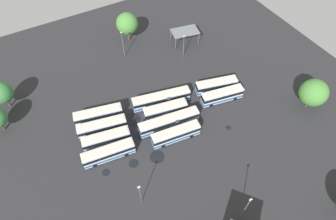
% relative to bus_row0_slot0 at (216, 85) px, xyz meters
% --- Properties ---
extents(ground_plane, '(110.53, 110.53, 0.00)m').
position_rel_bus_row0_slot0_xyz_m(ground_plane, '(16.33, 2.49, -1.87)').
color(ground_plane, '#28282B').
extents(bus_row0_slot0, '(11.43, 5.21, 3.54)m').
position_rel_bus_row0_slot0_xyz_m(bus_row0_slot0, '(0.00, 0.00, 0.00)').
color(bus_row0_slot0, silver).
rests_on(bus_row0_slot0, ground_plane).
extents(bus_row0_slot1, '(11.42, 4.45, 3.54)m').
position_rel_bus_row0_slot0_xyz_m(bus_row0_slot1, '(0.75, 3.67, -0.00)').
color(bus_row0_slot1, silver).
rests_on(bus_row0_slot1, ground_plane).
extents(bus_row1_slot0, '(15.26, 5.58, 3.54)m').
position_rel_bus_row0_slot0_xyz_m(bus_row1_slot0, '(15.02, -3.08, 0.00)').
color(bus_row1_slot0, silver).
rests_on(bus_row1_slot0, ground_plane).
extents(bus_row1_slot1, '(11.27, 4.44, 3.54)m').
position_rel_bus_row0_slot0_xyz_m(bus_row1_slot1, '(15.96, 0.63, -0.00)').
color(bus_row1_slot1, silver).
rests_on(bus_row1_slot1, ground_plane).
extents(bus_row1_slot2, '(15.28, 4.48, 3.54)m').
position_rel_bus_row0_slot0_xyz_m(bus_row1_slot2, '(16.87, 4.22, 0.00)').
color(bus_row1_slot2, silver).
rests_on(bus_row1_slot2, ground_plane).
extents(bus_row1_slot3, '(11.95, 3.90, 3.54)m').
position_rel_bus_row0_slot0_xyz_m(bus_row1_slot3, '(17.29, 8.12, 0.00)').
color(bus_row1_slot3, silver).
rests_on(bus_row1_slot3, ground_plane).
extents(bus_row2_slot0, '(11.98, 4.98, 3.54)m').
position_rel_bus_row0_slot0_xyz_m(bus_row2_slot0, '(31.03, -6.10, 0.00)').
color(bus_row2_slot0, silver).
rests_on(bus_row2_slot0, ground_plane).
extents(bus_row2_slot1, '(11.87, 4.74, 3.54)m').
position_rel_bus_row0_slot0_xyz_m(bus_row2_slot1, '(31.54, -2.29, 0.00)').
color(bus_row2_slot1, silver).
rests_on(bus_row2_slot1, ground_plane).
extents(bus_row2_slot2, '(11.24, 4.40, 3.54)m').
position_rel_bus_row0_slot0_xyz_m(bus_row2_slot2, '(31.96, 1.40, -0.00)').
color(bus_row2_slot2, silver).
rests_on(bus_row2_slot2, ground_plane).
extents(bus_row2_slot3, '(12.01, 3.93, 3.54)m').
position_rel_bus_row0_slot0_xyz_m(bus_row2_slot3, '(32.89, 5.09, 0.00)').
color(bus_row2_slot3, silver).
rests_on(bus_row2_slot3, ground_plane).
extents(maintenance_shelter, '(8.99, 6.48, 4.20)m').
position_rel_bus_row0_slot0_xyz_m(maintenance_shelter, '(-3.20, -21.45, 2.08)').
color(maintenance_shelter, slate).
rests_on(maintenance_shelter, ground_plane).
extents(lamp_post_far_corner, '(0.56, 0.28, 9.21)m').
position_rel_bus_row0_slot0_xyz_m(lamp_post_far_corner, '(15.27, 30.34, 3.16)').
color(lamp_post_far_corner, slate).
rests_on(lamp_post_far_corner, ground_plane).
extents(lamp_post_mid_lot, '(0.56, 0.28, 7.73)m').
position_rel_bus_row0_slot0_xyz_m(lamp_post_mid_lot, '(0.73, -15.85, 2.41)').
color(lamp_post_mid_lot, slate).
rests_on(lamp_post_mid_lot, ground_plane).
extents(lamp_post_by_building, '(0.56, 0.28, 7.47)m').
position_rel_bus_row0_slot0_xyz_m(lamp_post_by_building, '(31.13, 17.97, 2.28)').
color(lamp_post_by_building, slate).
rests_on(lamp_post_by_building, ground_plane).
extents(lamp_post_near_entrance, '(0.56, 0.28, 8.86)m').
position_rel_bus_row0_slot0_xyz_m(lamp_post_near_entrance, '(15.99, -24.54, 2.98)').
color(lamp_post_near_entrance, slate).
rests_on(lamp_post_near_entrance, ground_plane).
extents(tree_east_edge, '(6.90, 6.90, 8.80)m').
position_rel_bus_row0_slot0_xyz_m(tree_east_edge, '(-17.18, 16.16, 3.48)').
color(tree_east_edge, brown).
rests_on(tree_east_edge, ground_plane).
extents(tree_northeast, '(5.43, 5.43, 7.94)m').
position_rel_bus_row0_slot0_xyz_m(tree_northeast, '(49.78, -21.44, 3.34)').
color(tree_northeast, brown).
rests_on(tree_northeast, ground_plane).
extents(tree_south_edge, '(6.61, 6.61, 9.47)m').
position_rel_bus_row0_slot0_xyz_m(tree_south_edge, '(11.59, -30.98, 4.29)').
color(tree_south_edge, brown).
rests_on(tree_south_edge, ground_plane).
extents(puddle_between_rows, '(2.27, 2.27, 0.01)m').
position_rel_bus_row0_slot0_xyz_m(puddle_between_rows, '(28.81, 9.24, -1.86)').
color(puddle_between_rows, black).
rests_on(puddle_between_rows, ground_plane).
extents(puddle_near_shelter, '(1.82, 1.82, 0.01)m').
position_rel_bus_row0_slot0_xyz_m(puddle_near_shelter, '(35.07, 8.26, -1.86)').
color(puddle_near_shelter, black).
rests_on(puddle_near_shelter, ground_plane).
extents(puddle_back_corner, '(4.24, 4.24, 0.01)m').
position_rel_bus_row0_slot0_xyz_m(puddle_back_corner, '(23.95, -2.01, -1.86)').
color(puddle_back_corner, black).
rests_on(puddle_back_corner, ground_plane).
extents(puddle_centre_drain, '(3.40, 3.40, 0.01)m').
position_rel_bus_row0_slot0_xyz_m(puddle_centre_drain, '(23.45, 10.33, -1.86)').
color(puddle_centre_drain, black).
rests_on(puddle_centre_drain, ground_plane).
extents(puddle_front_lane, '(1.40, 1.40, 0.01)m').
position_rel_bus_row0_slot0_xyz_m(puddle_front_lane, '(4.40, 11.79, -1.86)').
color(puddle_front_lane, black).
rests_on(puddle_front_lane, ground_plane).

